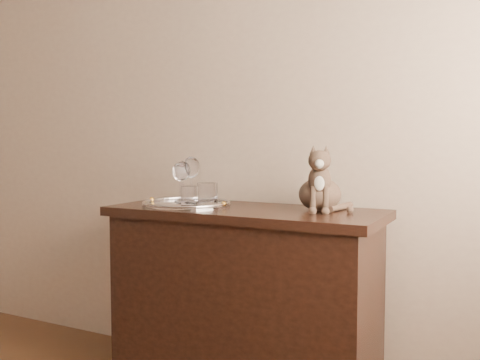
{
  "coord_description": "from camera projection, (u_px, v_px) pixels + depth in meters",
  "views": [
    {
      "loc": [
        1.65,
        -0.13,
        1.14
      ],
      "look_at": [
        0.57,
        1.95,
        0.97
      ],
      "focal_mm": 40.0,
      "sensor_mm": 36.0,
      "label": 1
    }
  ],
  "objects": [
    {
      "name": "sideboard",
      "position": [
        245.0,
        304.0,
        2.36
      ],
      "size": [
        1.2,
        0.5,
        0.85
      ],
      "primitive_type": null,
      "color": "black",
      "rests_on": "ground"
    },
    {
      "name": "wine_glass_d",
      "position": [
        183.0,
        182.0,
        2.47
      ],
      "size": [
        0.07,
        0.07,
        0.19
      ],
      "primitive_type": null,
      "color": "white",
      "rests_on": "tray"
    },
    {
      "name": "tumbler_a",
      "position": [
        189.0,
        196.0,
        2.36
      ],
      "size": [
        0.08,
        0.08,
        0.09
      ],
      "primitive_type": "cylinder",
      "color": "silver",
      "rests_on": "tray"
    },
    {
      "name": "wine_glass_b",
      "position": [
        191.0,
        179.0,
        2.52
      ],
      "size": [
        0.08,
        0.08,
        0.21
      ],
      "primitive_type": null,
      "color": "white",
      "rests_on": "tray"
    },
    {
      "name": "wall_back",
      "position": [
        171.0,
        103.0,
        2.85
      ],
      "size": [
        4.0,
        0.1,
        2.7
      ],
      "primitive_type": "cube",
      "color": "tan",
      "rests_on": "ground"
    },
    {
      "name": "wine_glass_a",
      "position": [
        180.0,
        182.0,
        2.52
      ],
      "size": [
        0.07,
        0.07,
        0.19
      ],
      "primitive_type": null,
      "color": "white",
      "rests_on": "tray"
    },
    {
      "name": "tumbler_c",
      "position": [
        207.0,
        194.0,
        2.37
      ],
      "size": [
        0.09,
        0.09,
        0.1
      ],
      "primitive_type": "cylinder",
      "color": "white",
      "rests_on": "tray"
    },
    {
      "name": "tray",
      "position": [
        187.0,
        205.0,
        2.44
      ],
      "size": [
        0.4,
        0.4,
        0.01
      ],
      "primitive_type": "cylinder",
      "color": "silver",
      "rests_on": "sideboard"
    },
    {
      "name": "cat",
      "position": [
        320.0,
        178.0,
        2.24
      ],
      "size": [
        0.34,
        0.33,
        0.28
      ],
      "primitive_type": null,
      "rotation": [
        0.0,
        0.0,
        0.3
      ],
      "color": "#4E3C2E",
      "rests_on": "sideboard"
    }
  ]
}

